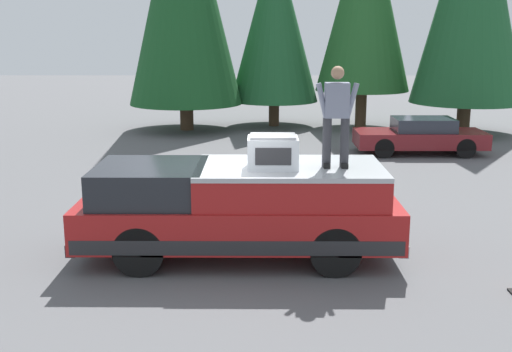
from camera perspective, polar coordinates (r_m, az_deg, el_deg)
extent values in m
plane|color=#565659|center=(11.45, -3.74, -7.02)|extent=(90.00, 90.00, 0.00)
cube|color=maroon|center=(11.08, -1.57, -3.86)|extent=(2.00, 5.50, 0.70)
cube|color=#232326|center=(11.14, -1.57, -4.81)|extent=(2.01, 5.39, 0.24)
cube|color=black|center=(11.07, -9.44, -0.57)|extent=(1.84, 1.87, 0.60)
cube|color=maroon|center=(10.93, 3.03, -0.80)|extent=(1.92, 3.19, 0.52)
cube|color=#A8AAAF|center=(10.86, 3.04, 0.74)|extent=(1.94, 3.19, 0.08)
cube|color=#232326|center=(11.57, -15.05, -4.98)|extent=(1.96, 0.16, 0.20)
cube|color=#B2B5BA|center=(11.40, 12.14, -5.10)|extent=(1.96, 0.16, 0.20)
cylinder|color=black|center=(10.54, -10.47, -6.58)|extent=(0.30, 0.84, 0.84)
cylinder|color=black|center=(12.13, -9.00, -3.89)|extent=(0.30, 0.84, 0.84)
cylinder|color=black|center=(10.43, 7.13, -6.68)|extent=(0.30, 0.84, 0.84)
cylinder|color=black|center=(12.03, 6.20, -3.95)|extent=(0.30, 0.84, 0.84)
cube|color=silver|center=(10.60, 1.53, 2.10)|extent=(0.64, 0.84, 0.52)
cube|color=#2D2D30|center=(10.28, 1.56, 1.76)|extent=(0.01, 0.59, 0.29)
cube|color=#99999E|center=(10.55, 1.54, 3.60)|extent=(0.58, 0.76, 0.04)
cylinder|color=#333338|center=(10.76, 7.98, 3.01)|extent=(0.15, 0.15, 0.84)
cube|color=black|center=(10.79, 7.94, 0.98)|extent=(0.26, 0.11, 0.08)
cylinder|color=#333338|center=(10.72, 6.39, 3.02)|extent=(0.15, 0.15, 0.84)
cube|color=black|center=(10.76, 6.36, 0.99)|extent=(0.26, 0.11, 0.08)
cube|color=gray|center=(10.64, 7.29, 6.78)|extent=(0.24, 0.40, 0.58)
sphere|color=#A37A5B|center=(10.60, 7.36, 9.20)|extent=(0.22, 0.22, 0.22)
cylinder|color=gray|center=(10.64, 8.63, 6.74)|extent=(0.09, 0.23, 0.58)
cylinder|color=gray|center=(10.58, 5.98, 6.78)|extent=(0.09, 0.23, 0.58)
cube|color=maroon|center=(21.09, 14.49, 3.28)|extent=(1.64, 4.10, 0.50)
cube|color=#282D38|center=(21.05, 14.83, 4.51)|extent=(1.31, 1.89, 0.42)
cylinder|color=black|center=(20.16, 11.44, 2.47)|extent=(0.20, 0.62, 0.62)
cylinder|color=black|center=(21.55, 10.73, 3.18)|extent=(0.20, 0.62, 0.62)
cylinder|color=black|center=(20.79, 18.34, 2.39)|extent=(0.20, 0.62, 0.62)
cylinder|color=black|center=(22.15, 17.22, 3.09)|extent=(0.20, 0.62, 0.62)
cylinder|color=#4C3826|center=(25.79, 18.16, 4.99)|extent=(0.51, 0.51, 1.18)
cylinder|color=#4C3826|center=(26.28, 9.41, 5.97)|extent=(0.45, 0.45, 1.51)
cylinder|color=#4C3826|center=(26.50, 1.62, 5.67)|extent=(0.43, 0.43, 1.03)
cone|color=#1E562D|center=(26.28, 1.68, 13.91)|extent=(3.59, 3.59, 6.57)
cylinder|color=#4C3826|center=(25.53, -6.25, 5.33)|extent=(0.53, 0.53, 1.04)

